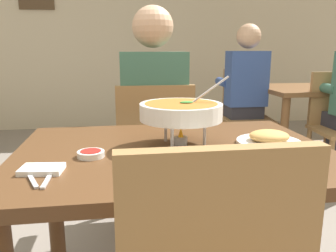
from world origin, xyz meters
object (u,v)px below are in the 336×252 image
object	(u,v)px
curry_bowl	(181,112)
sauce_dish	(91,154)
chair_bg_corner	(235,102)
dining_table_far	(312,100)
chair_diner_main	(154,151)
rice_plate	(211,166)
patron_bg_middle	(245,86)
diner_main	(153,110)
appetizer_plate	(269,139)
dining_table_main	(174,179)
chair_bg_middle	(246,111)

from	to	relation	value
curry_bowl	sauce_dish	size ratio (longest dim) A/B	3.69
sauce_dish	chair_bg_corner	size ratio (longest dim) A/B	0.10
dining_table_far	chair_diner_main	bearing A→B (deg)	-145.52
rice_plate	patron_bg_middle	xyz separation A→B (m)	(0.92, 2.13, -0.01)
rice_plate	patron_bg_middle	world-z (taller)	patron_bg_middle
chair_diner_main	diner_main	world-z (taller)	diner_main
patron_bg_middle	appetizer_plate	bearing A→B (deg)	-108.43
dining_table_main	sauce_dish	distance (m)	0.32
rice_plate	appetizer_plate	distance (m)	0.39
chair_diner_main	patron_bg_middle	bearing A→B (deg)	49.99
dining_table_far	chair_bg_middle	size ratio (longest dim) A/B	1.11
chair_diner_main	chair_bg_corner	xyz separation A→B (m)	(1.09, 1.71, 0.00)
dining_table_main	dining_table_far	distance (m)	2.47
dining_table_main	curry_bowl	size ratio (longest dim) A/B	3.38
dining_table_main	chair_bg_middle	bearing A→B (deg)	61.62
appetizer_plate	chair_bg_corner	xyz separation A→B (m)	(0.73, 2.41, -0.24)
chair_diner_main	chair_bg_corner	distance (m)	2.03
appetizer_plate	chair_bg_corner	size ratio (longest dim) A/B	0.27
chair_bg_middle	chair_bg_corner	size ratio (longest dim) A/B	1.00
curry_bowl	chair_bg_corner	distance (m)	2.63
curry_bowl	sauce_dish	bearing A→B (deg)	-165.33
rice_plate	sauce_dish	bearing A→B (deg)	150.96
dining_table_main	appetizer_plate	world-z (taller)	appetizer_plate
sauce_dish	dining_table_far	world-z (taller)	sauce_dish
chair_diner_main	chair_bg_middle	bearing A→B (deg)	49.32
dining_table_main	sauce_dish	bearing A→B (deg)	-169.02
appetizer_plate	dining_table_main	bearing A→B (deg)	-179.61
curry_bowl	chair_bg_middle	distance (m)	2.13
chair_bg_corner	patron_bg_middle	world-z (taller)	patron_bg_middle
chair_bg_middle	rice_plate	bearing A→B (deg)	-114.00
diner_main	sauce_dish	bearing A→B (deg)	-110.19
dining_table_main	diner_main	xyz separation A→B (m)	(0.00, 0.73, 0.13)
patron_bg_middle	chair_diner_main	bearing A→B (deg)	-130.01
curry_bowl	dining_table_far	size ratio (longest dim) A/B	0.33
rice_plate	appetizer_plate	world-z (taller)	same
chair_diner_main	curry_bowl	world-z (taller)	curry_bowl
dining_table_main	curry_bowl	xyz separation A→B (m)	(0.03, 0.03, 0.25)
patron_bg_middle	curry_bowl	bearing A→B (deg)	-117.36
rice_plate	chair_bg_corner	bearing A→B (deg)	68.88
rice_plate	chair_bg_middle	xyz separation A→B (m)	(0.95, 2.14, -0.24)
curry_bowl	sauce_dish	distance (m)	0.35
dining_table_main	patron_bg_middle	size ratio (longest dim) A/B	0.86
chair_diner_main	patron_bg_middle	size ratio (longest dim) A/B	0.69
dining_table_main	curry_bowl	bearing A→B (deg)	42.90
dining_table_far	appetizer_plate	bearing A→B (deg)	-125.19
chair_bg_corner	sauce_dish	bearing A→B (deg)	-119.33
chair_diner_main	chair_bg_corner	bearing A→B (deg)	57.35
curry_bowl	appetizer_plate	distance (m)	0.35
chair_bg_middle	patron_bg_middle	size ratio (longest dim) A/B	0.69
dining_table_far	diner_main	bearing A→B (deg)	-146.29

